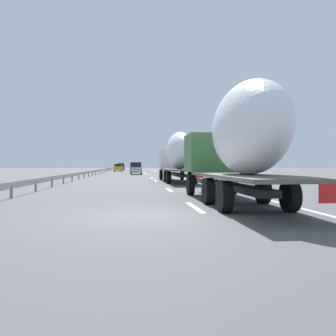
% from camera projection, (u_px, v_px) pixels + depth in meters
% --- Properties ---
extents(ground_plane, '(260.00, 260.00, 0.00)m').
position_uv_depth(ground_plane, '(136.00, 176.00, 50.33)').
color(ground_plane, '#4C4C4F').
extents(lane_stripe_0, '(3.20, 0.20, 0.01)m').
position_uv_depth(lane_stripe_0, '(195.00, 207.00, 12.71)').
color(lane_stripe_0, white).
rests_on(lane_stripe_0, ground_plane).
extents(lane_stripe_1, '(3.20, 0.20, 0.01)m').
position_uv_depth(lane_stripe_1, '(169.00, 190.00, 21.52)').
color(lane_stripe_1, white).
rests_on(lane_stripe_1, ground_plane).
extents(lane_stripe_2, '(3.20, 0.20, 0.01)m').
position_uv_depth(lane_stripe_2, '(156.00, 181.00, 33.95)').
color(lane_stripe_2, white).
rests_on(lane_stripe_2, ground_plane).
extents(lane_stripe_3, '(3.20, 0.20, 0.01)m').
position_uv_depth(lane_stripe_3, '(152.00, 178.00, 40.75)').
color(lane_stripe_3, white).
rests_on(lane_stripe_3, ground_plane).
extents(lane_stripe_4, '(3.20, 0.20, 0.01)m').
position_uv_depth(lane_stripe_4, '(146.00, 174.00, 56.32)').
color(lane_stripe_4, white).
rests_on(lane_stripe_4, ground_plane).
extents(lane_stripe_5, '(3.20, 0.20, 0.01)m').
position_uv_depth(lane_stripe_5, '(145.00, 173.00, 63.74)').
color(lane_stripe_5, white).
rests_on(lane_stripe_5, ground_plane).
extents(lane_stripe_6, '(3.20, 0.20, 0.01)m').
position_uv_depth(lane_stripe_6, '(144.00, 173.00, 67.04)').
color(lane_stripe_6, white).
rests_on(lane_stripe_6, ground_plane).
extents(lane_stripe_7, '(3.20, 0.20, 0.01)m').
position_uv_depth(lane_stripe_7, '(141.00, 171.00, 87.62)').
color(lane_stripe_7, white).
rests_on(lane_stripe_7, ground_plane).
extents(edge_line_right, '(110.00, 0.20, 0.01)m').
position_uv_depth(edge_line_right, '(170.00, 174.00, 55.86)').
color(edge_line_right, white).
rests_on(edge_line_right, ground_plane).
extents(truck_lead, '(14.35, 2.55, 4.34)m').
position_uv_depth(truck_lead, '(178.00, 155.00, 31.39)').
color(truck_lead, silver).
rests_on(truck_lead, ground_plane).
extents(truck_trailing, '(12.01, 2.55, 4.45)m').
position_uv_depth(truck_trailing, '(237.00, 141.00, 13.60)').
color(truck_trailing, '#387038').
rests_on(truck_trailing, ground_plane).
extents(car_blue_sedan, '(4.37, 1.79, 2.00)m').
position_uv_depth(car_blue_sedan, '(134.00, 168.00, 69.41)').
color(car_blue_sedan, '#28479E').
rests_on(car_blue_sedan, ground_plane).
extents(car_silver_hatch, '(4.30, 1.79, 1.95)m').
position_uv_depth(car_silver_hatch, '(136.00, 168.00, 56.14)').
color(car_silver_hatch, '#ADB2B7').
rests_on(car_silver_hatch, ground_plane).
extents(car_yellow_coupe, '(4.25, 1.88, 1.78)m').
position_uv_depth(car_yellow_coupe, '(118.00, 167.00, 82.56)').
color(car_yellow_coupe, gold).
rests_on(car_yellow_coupe, ground_plane).
extents(car_red_compact, '(4.36, 1.86, 1.98)m').
position_uv_depth(car_red_compact, '(121.00, 167.00, 96.24)').
color(car_red_compact, red).
rests_on(car_red_compact, ground_plane).
extents(road_sign, '(0.10, 0.90, 3.39)m').
position_uv_depth(road_sign, '(178.00, 160.00, 55.69)').
color(road_sign, gray).
rests_on(road_sign, ground_plane).
extents(tree_0, '(2.44, 2.44, 5.41)m').
position_uv_depth(tree_0, '(185.00, 155.00, 74.77)').
color(tree_0, '#472D19').
rests_on(tree_0, ground_plane).
extents(tree_1, '(3.73, 3.73, 7.28)m').
position_uv_depth(tree_1, '(211.00, 148.00, 60.01)').
color(tree_1, '#472D19').
rests_on(tree_1, ground_plane).
extents(tree_2, '(2.74, 2.74, 6.61)m').
position_uv_depth(tree_2, '(200.00, 150.00, 62.70)').
color(tree_2, '#472D19').
rests_on(tree_2, ground_plane).
extents(tree_3, '(3.58, 3.58, 5.58)m').
position_uv_depth(tree_3, '(230.00, 149.00, 44.91)').
color(tree_3, '#472D19').
rests_on(tree_3, ground_plane).
extents(tree_4, '(3.53, 3.53, 7.33)m').
position_uv_depth(tree_4, '(183.00, 154.00, 88.21)').
color(tree_4, '#472D19').
rests_on(tree_4, ground_plane).
extents(tree_5, '(2.60, 2.60, 5.35)m').
position_uv_depth(tree_5, '(230.00, 150.00, 43.98)').
color(tree_5, '#472D19').
rests_on(tree_5, ground_plane).
extents(guardrail_median, '(94.00, 0.10, 0.76)m').
position_uv_depth(guardrail_median, '(95.00, 171.00, 52.71)').
color(guardrail_median, '#9EA0A5').
rests_on(guardrail_median, ground_plane).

